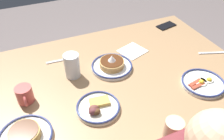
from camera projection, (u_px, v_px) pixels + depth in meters
dining_table at (113, 85)px, 1.34m from camera, size 1.49×0.99×0.75m
plate_near_main at (112, 65)px, 1.35m from camera, size 0.24×0.24×0.09m
plate_center_pancakes at (203, 83)px, 1.24m from camera, size 0.23×0.23×0.04m
plate_far_companion at (25, 136)px, 0.98m from camera, size 0.23×0.23×0.05m
plate_far_side at (98, 107)px, 1.10m from camera, size 0.21×0.21×0.05m
coffee_mug at (25, 95)px, 1.13m from camera, size 0.08×0.11×0.09m
drinking_glass at (72, 67)px, 1.27m from camera, size 0.08×0.08×0.14m
cell_phone at (166, 26)px, 1.75m from camera, size 0.16×0.10×0.01m
paper_napkin at (132, 51)px, 1.49m from camera, size 0.19×0.18×0.00m
fork_near at (62, 60)px, 1.42m from camera, size 0.19×0.03×0.01m
fork_far at (214, 53)px, 1.48m from camera, size 0.19×0.08×0.01m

